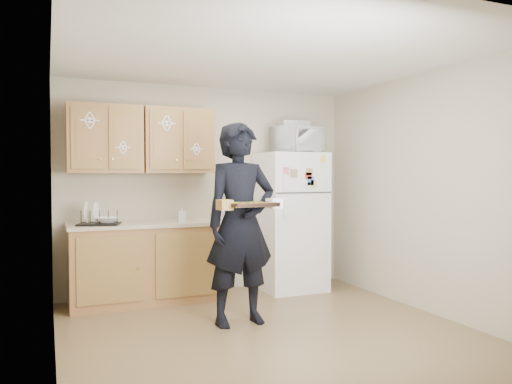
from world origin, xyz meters
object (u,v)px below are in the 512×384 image
(person, at_px, (241,224))
(microwave, at_px, (297,140))
(dish_rack, at_px, (99,217))
(refrigerator, at_px, (291,221))
(baking_tray, at_px, (250,205))

(person, relative_size, microwave, 3.35)
(person, bearing_deg, microwave, 38.28)
(person, xyz_separation_m, microwave, (1.15, 1.06, 0.89))
(dish_rack, bearing_deg, person, -41.73)
(person, height_order, microwave, microwave)
(refrigerator, xyz_separation_m, microwave, (0.05, -0.05, 1.01))
(microwave, distance_m, dish_rack, 2.50)
(dish_rack, bearing_deg, microwave, -0.22)
(microwave, bearing_deg, person, -144.20)
(microwave, bearing_deg, baking_tray, -137.66)
(refrigerator, height_order, microwave, microwave)
(baking_tray, xyz_separation_m, dish_rack, (-1.17, 1.37, -0.17))
(person, height_order, dish_rack, person)
(person, bearing_deg, refrigerator, 40.99)
(refrigerator, bearing_deg, baking_tray, -128.40)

